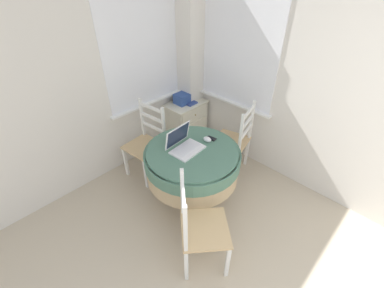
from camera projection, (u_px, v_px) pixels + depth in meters
corner_room_shell at (209, 95)px, 2.50m from camera, size 4.55×5.11×2.55m
round_dining_table at (192, 162)px, 2.77m from camera, size 1.03×1.03×0.73m
laptop at (184, 145)px, 2.68m from camera, size 0.36×0.30×0.25m
computer_mouse at (207, 139)px, 2.80m from camera, size 0.07×0.10×0.05m
cell_phone at (211, 138)px, 2.85m from camera, size 0.07×0.12×0.01m
dining_chair_near_back_window at (147, 144)px, 3.24m from camera, size 0.45×0.47×0.98m
dining_chair_near_right_window at (234, 141)px, 3.29m from camera, size 0.52×0.51×0.98m
dining_chair_camera_near at (200, 228)px, 2.23m from camera, size 0.59×0.60×0.98m
corner_cabinet at (186, 122)px, 3.93m from camera, size 0.59×0.40×0.65m
storage_box at (182, 99)px, 3.69m from camera, size 0.19×0.19×0.14m
book_on_cabinet at (188, 102)px, 3.75m from camera, size 0.16×0.24×0.02m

